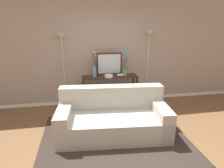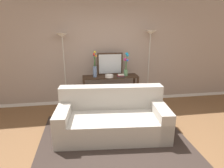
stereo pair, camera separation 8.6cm
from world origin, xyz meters
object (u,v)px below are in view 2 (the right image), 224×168
Objects in this scene: vase_tall_flowers at (95,68)px; vase_short_flowers at (126,65)px; fruit_bowl at (109,76)px; wall_mirror at (110,64)px; book_row_under_console at (97,105)px; couch at (112,119)px; book_stack at (121,76)px; floor_lamp_left at (63,50)px; console_table at (110,86)px; floor_lamp_right at (150,47)px.

vase_tall_flowers is 0.78m from vase_short_flowers.
wall_mirror is at bearing 76.81° from fruit_bowl.
book_row_under_console is (-0.75, 0.02, -1.03)m from vase_short_flowers.
vase_short_flowers is (0.55, 1.25, 0.78)m from couch.
book_stack is at bearing 71.19° from couch.
couch is at bearing -113.68° from vase_short_flowers.
console_table is at bearing -6.20° from floor_lamp_left.
floor_lamp_left is at bearing 170.96° from book_row_under_console.
couch is at bearing -55.47° from floor_lamp_left.
console_table is 0.74× the size of floor_lamp_left.
fruit_bowl reaches higher than book_row_under_console.
floor_lamp_right is (1.19, 1.39, 1.20)m from couch.
console_table is 0.31m from fruit_bowl.
console_table is 0.55m from wall_mirror.
floor_lamp_left is at bearing 168.80° from vase_tall_flowers.
console_table is 0.61m from vase_tall_flowers.
book_stack is at bearing -21.42° from console_table.
vase_tall_flowers is 0.67m from book_stack.
fruit_bowl is (1.07, -0.24, -0.61)m from floor_lamp_left.
fruit_bowl is at bearing 84.68° from couch.
book_stack is at bearing -152.37° from vase_short_flowers.
console_table is at bearing 158.58° from book_stack.
fruit_bowl is at bearing -21.01° from book_row_under_console.
book_row_under_console is (-0.37, -0.15, -1.04)m from wall_mirror.
floor_lamp_right is 2.00m from book_row_under_console.
floor_lamp_left is 3.21× the size of vase_short_flowers.
book_row_under_console is at bearing 180.00° from console_table.
book_stack is (1.36, -0.22, -0.62)m from floor_lamp_left.
floor_lamp_right reaches higher than couch.
book_row_under_console is (-0.30, 0.12, -0.80)m from fruit_bowl.
fruit_bowl is at bearing -15.54° from vase_tall_flowers.
fruit_bowl is (-0.06, -0.27, -0.24)m from wall_mirror.
couch is 1.54× the size of console_table.
wall_mirror is 0.42m from book_stack.
vase_tall_flowers reaches higher than fruit_bowl.
vase_tall_flowers is 0.99m from book_row_under_console.
vase_tall_flowers is at bearing -179.57° from vase_short_flowers.
book_stack is (0.23, -0.25, -0.25)m from wall_mirror.
book_stack is at bearing 4.10° from fruit_bowl.
fruit_bowl is at bearing -175.90° from book_stack.
console_table is 1.43m from floor_lamp_left.
floor_lamp_left is 1.61m from book_row_under_console.
fruit_bowl reaches higher than console_table.
floor_lamp_left is (-0.96, 1.39, 1.16)m from couch.
couch is at bearing -130.39° from floor_lamp_right.
wall_mirror is at bearing 155.53° from vase_short_flowers.
wall_mirror is 3.16× the size of fruit_bowl.
book_stack is at bearing -6.58° from vase_tall_flowers.
couch is 11.17× the size of book_stack.
wall_mirror is at bearing 84.40° from console_table.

